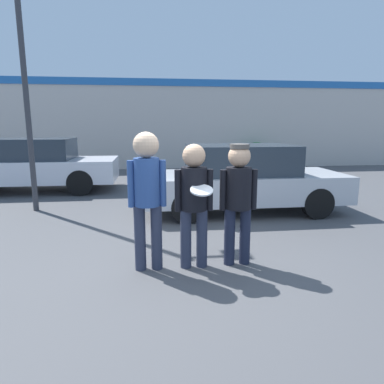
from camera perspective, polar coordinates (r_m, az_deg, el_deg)
ground_plane at (r=4.87m, az=0.91°, el=-12.21°), size 56.00×56.00×0.00m
storefront_building at (r=15.41m, az=-4.99°, el=11.23°), size 24.00×0.22×3.87m
person_left at (r=4.48m, az=-7.50°, el=0.61°), size 0.50×0.33×1.84m
person_middle_with_frisbee at (r=4.54m, az=0.33°, el=-0.60°), size 0.51×0.57×1.69m
person_right at (r=4.69m, az=7.74°, el=-0.25°), size 0.52×0.35×1.68m
parked_car_near at (r=7.74m, az=8.41°, el=2.23°), size 4.41×1.84×1.50m
parked_car_far at (r=11.10m, az=-25.13°, el=4.15°), size 4.78×1.95×1.54m
street_lamp at (r=8.61m, az=-25.68°, el=23.39°), size 1.06×0.35×6.52m
shrub at (r=15.42m, az=10.70°, el=5.98°), size 1.19×1.19×1.19m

